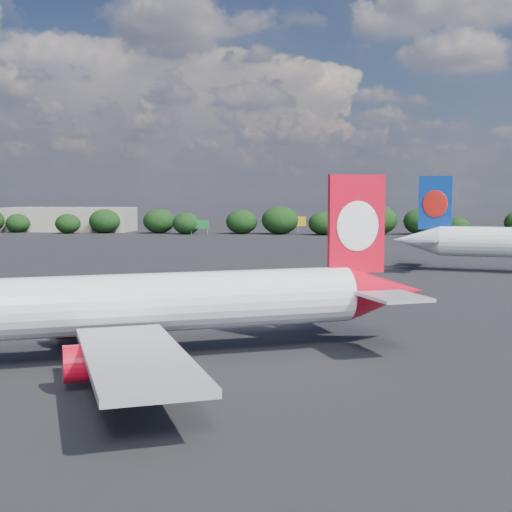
# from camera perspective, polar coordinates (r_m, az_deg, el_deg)

# --- Properties ---
(ground) EXTENTS (500.00, 500.00, 0.00)m
(ground) POSITION_cam_1_polar(r_m,az_deg,el_deg) (102.93, -6.20, -2.04)
(ground) COLOR black
(ground) RESTS_ON ground
(qantas_airliner) EXTENTS (41.34, 39.82, 14.11)m
(qantas_airliner) POSITION_cam_1_polar(r_m,az_deg,el_deg) (54.09, -7.82, -3.84)
(qantas_airliner) COLOR silver
(qantas_airliner) RESTS_ON ground
(terminal_building) EXTENTS (42.00, 16.00, 8.00)m
(terminal_building) POSITION_cam_1_polar(r_m,az_deg,el_deg) (247.59, -14.66, 2.86)
(terminal_building) COLOR gray
(terminal_building) RESTS_ON ground
(highway_sign) EXTENTS (6.00, 0.30, 4.50)m
(highway_sign) POSITION_cam_1_polar(r_m,az_deg,el_deg) (219.67, -4.55, 2.52)
(highway_sign) COLOR #14682E
(highway_sign) RESTS_ON ground
(billboard_yellow) EXTENTS (5.00, 0.30, 5.50)m
(billboard_yellow) POSITION_cam_1_polar(r_m,az_deg,el_deg) (222.29, 3.37, 2.75)
(billboard_yellow) COLOR gold
(billboard_yellow) RESTS_ON ground
(horizon_treeline) EXTENTS (201.46, 14.58, 9.01)m
(horizon_treeline) POSITION_cam_1_polar(r_m,az_deg,el_deg) (221.33, 2.52, 2.74)
(horizon_treeline) COLOR black
(horizon_treeline) RESTS_ON ground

